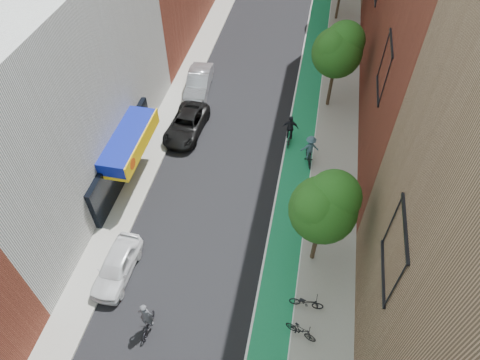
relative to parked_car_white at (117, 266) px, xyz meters
The scene contains 15 objects.
bike_lane 20.85m from the parked_car_white, 65.62° to the left, with size 2.00×68.00×0.01m, color #13703E.
sidewalk_left 19.04m from the parked_car_white, 94.22° to the left, with size 2.00×68.00×0.15m, color gray.
sidewalk_right 22.00m from the parked_car_white, 59.68° to the left, with size 3.00×68.00×0.15m, color gray.
building_left_white 10.85m from the parked_car_white, 132.52° to the left, with size 8.00×20.00×12.00m, color silver.
tree_near 11.39m from the parked_car_white, 16.32° to the left, with size 3.40×3.36×6.42m.
tree_mid 20.29m from the parked_car_white, 58.92° to the left, with size 3.55×3.53×6.74m.
parked_car_white is the anchor object (origin of this frame).
parked_car_black 11.91m from the parked_car_white, 87.97° to the left, with size 2.29×4.97×1.38m, color black.
parked_car_silver 16.90m from the parked_car_white, 90.00° to the left, with size 1.68×4.83×1.59m, color #9A9CA2.
cyclist_lead 3.70m from the parked_car_white, 44.46° to the right, with size 0.69×1.60×2.23m.
cyclist_lane_near 11.39m from the parked_car_white, 35.27° to the left, with size 0.85×1.89×1.97m.
cyclist_lane_mid 14.56m from the parked_car_white, 57.61° to the left, with size 1.10×1.62×2.22m.
cyclist_lane_far 14.08m from the parked_car_white, 48.65° to the left, with size 1.31×1.89×2.17m.
parked_bike_mid 10.12m from the parked_car_white, ahead, with size 0.46×1.62×0.97m, color black.
parked_bike_far 10.12m from the parked_car_white, ahead, with size 0.61×1.74×0.92m, color black.
Camera 1 is at (4.18, -3.37, 20.62)m, focal length 32.00 mm.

